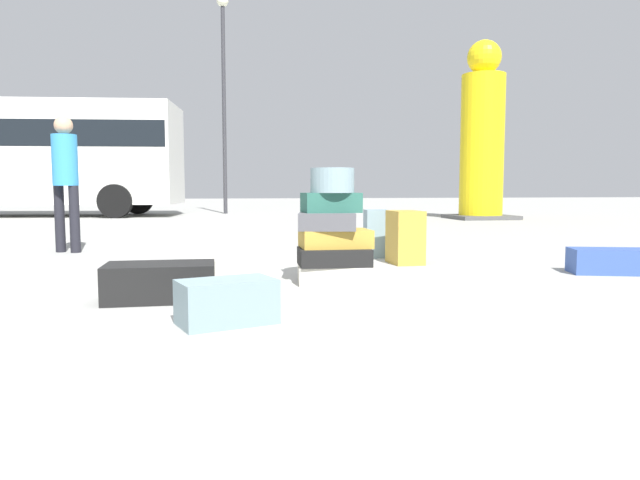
{
  "coord_description": "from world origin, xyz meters",
  "views": [
    {
      "loc": [
        -0.68,
        -4.48,
        0.8
      ],
      "look_at": [
        0.32,
        1.0,
        0.29
      ],
      "focal_mm": 32.28,
      "sensor_mm": 36.0,
      "label": 1
    }
  ],
  "objects_px": {
    "suitcase_charcoal_foreground_near": "(337,240)",
    "suitcase_navy_behind_tower": "(612,261)",
    "suitcase_slate_white_trunk": "(376,233)",
    "suitcase_black_right_side": "(160,282)",
    "lamp_post": "(224,74)",
    "suitcase_slate_upright_blue": "(227,302)",
    "parked_bus": "(30,151)",
    "yellow_dummy_statue": "(482,140)",
    "suitcase_tower": "(333,234)",
    "person_bearded_onlooker": "(65,172)",
    "suitcase_cream_left_side": "(235,273)",
    "suitcase_tan_foreground_far": "(405,237)"
  },
  "relations": [
    {
      "from": "suitcase_charcoal_foreground_near",
      "to": "suitcase_tan_foreground_far",
      "type": "bearing_deg",
      "value": -84.12
    },
    {
      "from": "suitcase_tower",
      "to": "suitcase_tan_foreground_far",
      "type": "bearing_deg",
      "value": 46.66
    },
    {
      "from": "suitcase_slate_white_trunk",
      "to": "yellow_dummy_statue",
      "type": "distance_m",
      "value": 9.15
    },
    {
      "from": "suitcase_black_right_side",
      "to": "yellow_dummy_statue",
      "type": "distance_m",
      "value": 12.22
    },
    {
      "from": "suitcase_tower",
      "to": "parked_bus",
      "type": "bearing_deg",
      "value": 115.43
    },
    {
      "from": "parked_bus",
      "to": "suitcase_tower",
      "type": "bearing_deg",
      "value": -58.27
    },
    {
      "from": "suitcase_tower",
      "to": "suitcase_charcoal_foreground_near",
      "type": "bearing_deg",
      "value": 77.23
    },
    {
      "from": "suitcase_charcoal_foreground_near",
      "to": "suitcase_navy_behind_tower",
      "type": "distance_m",
      "value": 3.33
    },
    {
      "from": "suitcase_slate_upright_blue",
      "to": "suitcase_tower",
      "type": "bearing_deg",
      "value": 37.38
    },
    {
      "from": "suitcase_cream_left_side",
      "to": "parked_bus",
      "type": "height_order",
      "value": "parked_bus"
    },
    {
      "from": "suitcase_black_right_side",
      "to": "yellow_dummy_statue",
      "type": "height_order",
      "value": "yellow_dummy_statue"
    },
    {
      "from": "suitcase_slate_white_trunk",
      "to": "suitcase_tower",
      "type": "bearing_deg",
      "value": -111.03
    },
    {
      "from": "parked_bus",
      "to": "lamp_post",
      "type": "xyz_separation_m",
      "value": [
        5.44,
        0.67,
        2.45
      ]
    },
    {
      "from": "suitcase_tan_foreground_far",
      "to": "suitcase_slate_white_trunk",
      "type": "bearing_deg",
      "value": 101.23
    },
    {
      "from": "suitcase_slate_white_trunk",
      "to": "suitcase_tan_foreground_far",
      "type": "bearing_deg",
      "value": -71.52
    },
    {
      "from": "suitcase_slate_upright_blue",
      "to": "lamp_post",
      "type": "bearing_deg",
      "value": 70.54
    },
    {
      "from": "suitcase_black_right_side",
      "to": "parked_bus",
      "type": "xyz_separation_m",
      "value": [
        -4.73,
        13.38,
        1.7
      ]
    },
    {
      "from": "suitcase_cream_left_side",
      "to": "lamp_post",
      "type": "relative_size",
      "value": 0.1
    },
    {
      "from": "suitcase_slate_upright_blue",
      "to": "suitcase_black_right_side",
      "type": "bearing_deg",
      "value": 100.76
    },
    {
      "from": "suitcase_black_right_side",
      "to": "suitcase_charcoal_foreground_near",
      "type": "xyz_separation_m",
      "value": [
        1.97,
        3.18,
        -0.01
      ]
    },
    {
      "from": "suitcase_slate_upright_blue",
      "to": "yellow_dummy_statue",
      "type": "xyz_separation_m",
      "value": [
        6.7,
        10.54,
        1.89
      ]
    },
    {
      "from": "suitcase_black_right_side",
      "to": "suitcase_slate_upright_blue",
      "type": "bearing_deg",
      "value": -60.82
    },
    {
      "from": "suitcase_slate_upright_blue",
      "to": "suitcase_black_right_side",
      "type": "relative_size",
      "value": 0.72
    },
    {
      "from": "suitcase_charcoal_foreground_near",
      "to": "lamp_post",
      "type": "xyz_separation_m",
      "value": [
        -1.26,
        10.87,
        4.16
      ]
    },
    {
      "from": "suitcase_tower",
      "to": "suitcase_charcoal_foreground_near",
      "type": "relative_size",
      "value": 1.52
    },
    {
      "from": "suitcase_black_right_side",
      "to": "person_bearded_onlooker",
      "type": "xyz_separation_m",
      "value": [
        -1.42,
        3.37,
        0.87
      ]
    },
    {
      "from": "suitcase_tower",
      "to": "suitcase_slate_white_trunk",
      "type": "bearing_deg",
      "value": 63.01
    },
    {
      "from": "suitcase_slate_upright_blue",
      "to": "lamp_post",
      "type": "distance_m",
      "value": 15.42
    },
    {
      "from": "suitcase_tower",
      "to": "person_bearded_onlooker",
      "type": "xyz_separation_m",
      "value": [
        -2.79,
        2.83,
        0.59
      ]
    },
    {
      "from": "suitcase_slate_white_trunk",
      "to": "lamp_post",
      "type": "bearing_deg",
      "value": 103.27
    },
    {
      "from": "suitcase_slate_white_trunk",
      "to": "person_bearded_onlooker",
      "type": "distance_m",
      "value": 3.89
    },
    {
      "from": "suitcase_slate_upright_blue",
      "to": "suitcase_slate_white_trunk",
      "type": "distance_m",
      "value": 3.51
    },
    {
      "from": "suitcase_slate_upright_blue",
      "to": "parked_bus",
      "type": "xyz_separation_m",
      "value": [
        -5.18,
        14.18,
        1.7
      ]
    },
    {
      "from": "suitcase_charcoal_foreground_near",
      "to": "parked_bus",
      "type": "distance_m",
      "value": 12.32
    },
    {
      "from": "suitcase_black_right_side",
      "to": "suitcase_tan_foreground_far",
      "type": "bearing_deg",
      "value": 34.03
    },
    {
      "from": "suitcase_slate_white_trunk",
      "to": "suitcase_navy_behind_tower",
      "type": "relative_size",
      "value": 0.73
    },
    {
      "from": "suitcase_tan_foreground_far",
      "to": "suitcase_charcoal_foreground_near",
      "type": "relative_size",
      "value": 0.88
    },
    {
      "from": "suitcase_navy_behind_tower",
      "to": "suitcase_slate_white_trunk",
      "type": "bearing_deg",
      "value": 154.35
    },
    {
      "from": "suitcase_slate_white_trunk",
      "to": "suitcase_black_right_side",
      "type": "distance_m",
      "value": 3.15
    },
    {
      "from": "yellow_dummy_statue",
      "to": "lamp_post",
      "type": "distance_m",
      "value": 8.08
    },
    {
      "from": "suitcase_slate_upright_blue",
      "to": "suitcase_cream_left_side",
      "type": "bearing_deg",
      "value": 67.18
    },
    {
      "from": "suitcase_slate_white_trunk",
      "to": "suitcase_slate_upright_blue",
      "type": "bearing_deg",
      "value": -114.36
    },
    {
      "from": "suitcase_cream_left_side",
      "to": "suitcase_tan_foreground_far",
      "type": "xyz_separation_m",
      "value": [
        1.82,
        1.21,
        0.16
      ]
    },
    {
      "from": "suitcase_navy_behind_tower",
      "to": "parked_bus",
      "type": "xyz_separation_m",
      "value": [
        -8.77,
        12.81,
        1.71
      ]
    },
    {
      "from": "suitcase_cream_left_side",
      "to": "yellow_dummy_statue",
      "type": "bearing_deg",
      "value": 58.7
    },
    {
      "from": "suitcase_tower",
      "to": "lamp_post",
      "type": "xyz_separation_m",
      "value": [
        -0.66,
        13.5,
        3.87
      ]
    },
    {
      "from": "suitcase_slate_white_trunk",
      "to": "lamp_post",
      "type": "xyz_separation_m",
      "value": [
        -1.52,
        11.82,
        4.01
      ]
    },
    {
      "from": "person_bearded_onlooker",
      "to": "yellow_dummy_statue",
      "type": "distance_m",
      "value": 10.72
    },
    {
      "from": "suitcase_tower",
      "to": "suitcase_black_right_side",
      "type": "height_order",
      "value": "suitcase_tower"
    },
    {
      "from": "suitcase_slate_white_trunk",
      "to": "suitcase_navy_behind_tower",
      "type": "xyz_separation_m",
      "value": [
        1.82,
        -1.65,
        -0.16
      ]
    }
  ]
}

